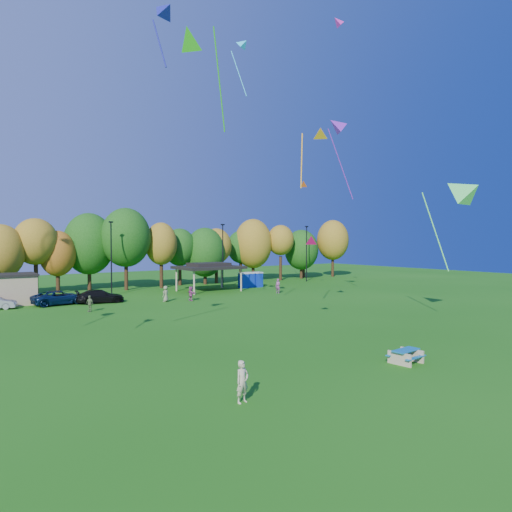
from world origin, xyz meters
TOP-DOWN VIEW (x-y plane):
  - ground at (0.00, 0.00)m, footprint 160.00×160.00m
  - tree_line at (-1.03, 45.51)m, footprint 93.57×10.55m
  - lamp_posts at (2.00, 40.00)m, footprint 64.50×0.25m
  - utility_building at (-10.00, 38.00)m, footprint 6.30×4.30m
  - pavilion at (14.00, 37.00)m, footprint 8.20×6.20m
  - porta_potties at (21.12, 37.59)m, footprint 3.75×1.47m
  - picnic_table at (5.21, -0.40)m, footprint 1.87×1.59m
  - kite_flyer at (-5.52, -0.25)m, footprint 0.71×0.52m
  - car_c at (-5.16, 34.87)m, footprint 5.67×3.17m
  - car_d at (-1.27, 33.74)m, footprint 5.22×2.74m
  - far_person_0 at (4.89, 30.51)m, footprint 1.02×0.94m
  - far_person_2 at (-3.89, 28.20)m, footprint 0.75×0.98m
  - far_person_4 at (7.54, 29.65)m, footprint 0.54×1.52m
  - far_person_5 at (19.96, 29.73)m, footprint 0.62×0.77m
  - kite_0 at (7.46, 9.79)m, footprint 1.58×1.60m
  - kite_1 at (17.92, 4.25)m, footprint 2.70×5.03m
  - kite_2 at (9.60, 11.15)m, footprint 2.79×2.84m
  - kite_4 at (-2.46, 14.61)m, footprint 1.94×2.98m
  - kite_5 at (-0.71, 13.54)m, footprint 4.10×3.70m
  - kite_8 at (13.54, 28.72)m, footprint 2.42×3.60m
  - kite_9 at (18.08, 17.74)m, footprint 4.68×3.45m
  - kite_14 at (14.86, 14.46)m, footprint 1.57×1.39m
  - kite_15 at (21.60, 26.69)m, footprint 1.58×1.57m

SIDE VIEW (x-z plane):
  - ground at x=0.00m, z-range 0.00..0.00m
  - picnic_table at x=5.21m, z-range 0.06..0.82m
  - car_d at x=-1.27m, z-range 0.00..1.44m
  - car_c at x=-5.16m, z-range 0.00..1.50m
  - far_person_2 at x=-3.89m, z-range 0.00..1.55m
  - far_person_4 at x=7.54m, z-range 0.00..1.62m
  - far_person_0 at x=4.89m, z-range 0.00..1.76m
  - kite_flyer at x=-5.52m, z-range 0.00..1.77m
  - far_person_5 at x=19.96m, z-range 0.00..1.85m
  - porta_potties at x=21.12m, z-range 0.01..2.19m
  - utility_building at x=-10.00m, z-range 0.01..3.26m
  - pavilion at x=14.00m, z-range 1.34..5.11m
  - lamp_posts at x=2.00m, z-range 0.36..9.45m
  - tree_line at x=-1.03m, z-range 0.34..11.49m
  - kite_0 at x=7.46m, z-range 6.23..7.53m
  - kite_1 at x=17.92m, z-range 6.63..14.70m
  - kite_15 at x=21.60m, z-range 13.15..14.44m
  - kite_2 at x=9.60m, z-range 12.68..18.18m
  - kite_9 at x=18.08m, z-range 14.23..22.77m
  - kite_5 at x=-0.71m, z-range 17.28..24.97m
  - kite_4 at x=-2.46m, z-range 20.59..25.25m
  - kite_14 at x=14.86m, z-range 26.25..27.54m
  - kite_8 at x=13.54m, z-range 26.12..32.53m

